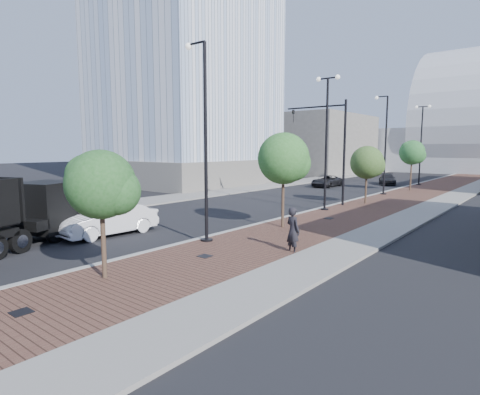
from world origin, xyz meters
The scene contains 23 objects.
sidewalk centered at (3.50, 40.00, 0.06)m, with size 7.00×140.00×0.12m, color #4C2D23.
concrete_strip centered at (6.20, 40.00, 0.07)m, with size 2.40×140.00×0.13m, color slate.
curb centered at (0.00, 40.00, 0.07)m, with size 0.30×140.00×0.14m, color gray.
west_sidewalk centered at (-13.00, 40.00, 0.06)m, with size 4.00×140.00×0.12m, color slate.
white_sedan centered at (-4.49, 8.15, 0.81)m, with size 1.72×4.94×1.63m, color silver.
dark_car_mid centered at (-7.30, 38.17, 0.65)m, with size 2.16×4.67×1.30m, color black.
dark_car_far centered at (-2.84, 45.34, 0.64)m, with size 1.81×4.44×1.29m, color black.
pedestrian centered at (4.74, 10.89, 1.00)m, with size 0.73×0.48×2.00m, color black.
streetlight_1 centered at (0.49, 10.00, 4.34)m, with size 1.44×0.56×9.21m.
streetlight_2 centered at (0.60, 22.00, 4.82)m, with size 1.72×0.56×9.28m.
streetlight_3 centered at (0.49, 34.00, 4.34)m, with size 1.44×0.56×9.21m.
streetlight_4 centered at (0.60, 46.00, 4.82)m, with size 1.72×0.56×9.28m.
traffic_mast centered at (-0.30, 25.00, 4.98)m, with size 5.09×0.20×8.00m.
tree_0 centered at (1.65, 4.02, 3.25)m, with size 2.34×2.28×4.40m.
tree_1 centered at (1.65, 15.02, 3.87)m, with size 2.80×2.80×5.28m.
tree_2 centered at (1.65, 27.02, 3.30)m, with size 2.58×2.56×4.60m.
tree_3 centered at (1.65, 39.02, 3.95)m, with size 2.51×2.48×5.21m.
tower_podium centered at (-24.00, 32.00, 1.50)m, with size 19.00×19.00×3.00m, color slate.
convention_center centered at (-2.00, 85.00, 6.00)m, with size 50.00×30.00×50.00m.
commercial_block_nw centered at (-20.00, 60.00, 5.00)m, with size 14.00×20.00×10.00m, color #615E58.
utility_cover_0 centered at (2.40, 1.00, 0.13)m, with size 0.50×0.50×0.02m, color black.
utility_cover_1 centered at (2.40, 8.00, 0.13)m, with size 0.50×0.50×0.02m, color black.
utility_cover_2 centered at (2.40, 19.00, 0.13)m, with size 0.50×0.50×0.02m, color black.
Camera 1 is at (13.19, -3.16, 4.46)m, focal length 29.59 mm.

